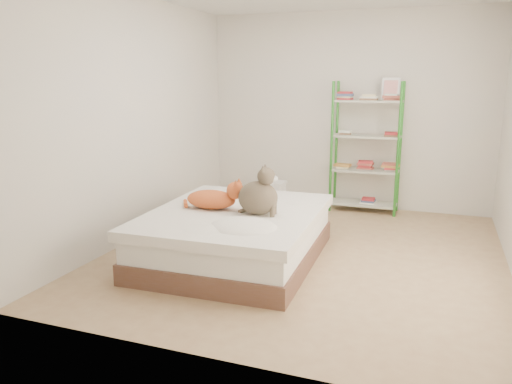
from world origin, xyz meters
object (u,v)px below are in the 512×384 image
at_px(orange_cat, 211,197).
at_px(cardboard_box, 304,220).
at_px(shelf_unit, 366,146).
at_px(grey_cat, 258,191).
at_px(bed, 236,235).
at_px(white_bin, 273,194).

distance_m(orange_cat, cardboard_box, 1.27).
height_order(orange_cat, shelf_unit, shelf_unit).
relative_size(orange_cat, shelf_unit, 0.33).
distance_m(grey_cat, shelf_unit, 2.42).
distance_m(bed, white_bin, 2.11).
relative_size(grey_cat, shelf_unit, 0.26).
bearing_deg(orange_cat, white_bin, 86.43).
bearing_deg(cardboard_box, white_bin, 117.86).
height_order(grey_cat, cardboard_box, grey_cat).
bearing_deg(bed, orange_cat, -178.61).
distance_m(orange_cat, shelf_unit, 2.58).
xyz_separation_m(bed, white_bin, (-0.30, 2.08, -0.07)).
relative_size(grey_cat, cardboard_box, 0.87).
height_order(bed, orange_cat, orange_cat).
distance_m(shelf_unit, cardboard_box, 1.56).
distance_m(bed, grey_cat, 0.54).
relative_size(shelf_unit, cardboard_box, 3.33).
xyz_separation_m(bed, shelf_unit, (0.91, 2.28, 0.63)).
height_order(orange_cat, cardboard_box, orange_cat).
xyz_separation_m(orange_cat, cardboard_box, (0.68, 0.98, -0.44)).
xyz_separation_m(bed, cardboard_box, (0.43, 0.97, -0.07)).
height_order(grey_cat, shelf_unit, shelf_unit).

